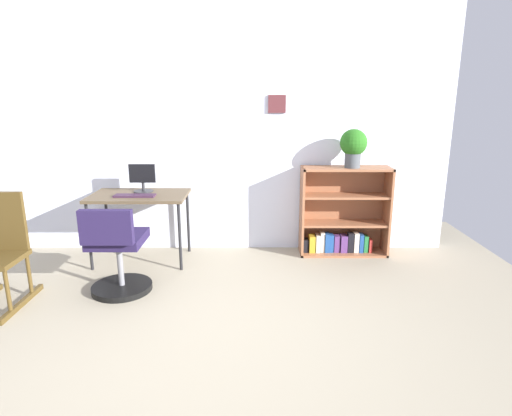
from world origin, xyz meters
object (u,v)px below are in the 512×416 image
Objects in this scene: monitor at (144,179)px; bookshelf_low at (344,216)px; office_chair at (119,255)px; keyboard at (136,196)px; potted_plant_on_shelf at (355,145)px; desk at (141,200)px.

bookshelf_low is (2.09, 0.14, -0.43)m from monitor.
office_chair is 0.84× the size of bookshelf_low.
potted_plant_on_shelf reaches higher than keyboard.
keyboard is at bearing 90.78° from office_chair.
office_chair reaches higher than keyboard.
office_chair is at bearing -91.55° from monitor.
desk is at bearing -175.27° from potted_plant_on_shelf.
potted_plant_on_shelf is at bearing 7.41° from keyboard.
monitor is 0.73× the size of keyboard.
keyboard reaches higher than desk.
desk is at bearing 89.69° from office_chair.
keyboard is at bearing -99.15° from monitor.
monitor is 2.17m from potted_plant_on_shelf.
desk is 1.01× the size of bookshelf_low.
bookshelf_low is 0.77m from potted_plant_on_shelf.
keyboard is (-0.03, -0.20, -0.13)m from monitor.
bookshelf_low reaches higher than keyboard.
keyboard is 0.42× the size of bookshelf_low.
potted_plant_on_shelf is at bearing 23.65° from office_chair.
monitor is 0.31× the size of bookshelf_low.
bookshelf_low is 2.40× the size of potted_plant_on_shelf.
keyboard is 2.25m from potted_plant_on_shelf.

